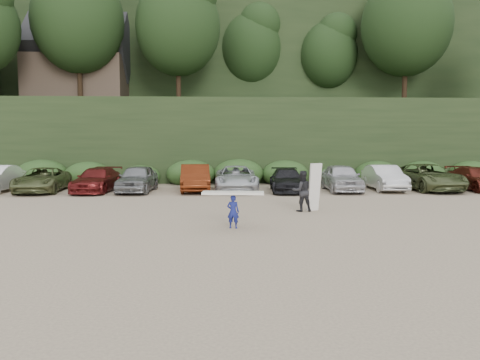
{
  "coord_description": "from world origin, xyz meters",
  "views": [
    {
      "loc": [
        -0.23,
        -17.58,
        3.13
      ],
      "look_at": [
        0.8,
        3.0,
        1.3
      ],
      "focal_mm": 35.0,
      "sensor_mm": 36.0,
      "label": 1
    }
  ],
  "objects": [
    {
      "name": "parked_cars",
      "position": [
        3.25,
        10.07,
        0.76
      ],
      "size": [
        39.39,
        5.9,
        1.63
      ],
      "color": "#ABACB0",
      "rests_on": "ground"
    },
    {
      "name": "adult_surfer",
      "position": [
        3.47,
        2.22,
        0.89
      ],
      "size": [
        1.35,
        0.77,
        2.07
      ],
      "color": "black",
      "rests_on": "ground"
    },
    {
      "name": "child_surfer",
      "position": [
        0.33,
        -1.44,
        0.88
      ],
      "size": [
        2.19,
        0.8,
        1.29
      ],
      "color": "navy",
      "rests_on": "ground"
    },
    {
      "name": "ground",
      "position": [
        0.0,
        0.0,
        0.0
      ],
      "size": [
        120.0,
        120.0,
        0.0
      ],
      "primitive_type": "plane",
      "color": "tan",
      "rests_on": "ground"
    },
    {
      "name": "hillside_backdrop",
      "position": [
        -0.26,
        35.93,
        11.22
      ],
      "size": [
        90.0,
        41.5,
        28.0
      ],
      "color": "black",
      "rests_on": "ground"
    }
  ]
}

